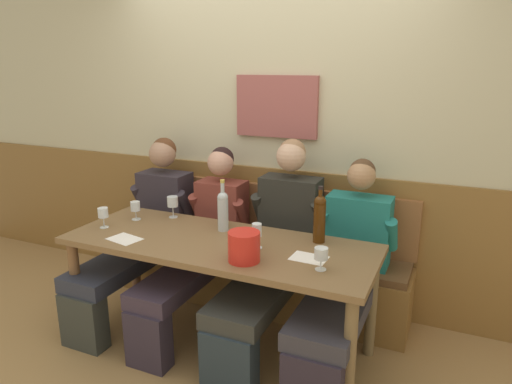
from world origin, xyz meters
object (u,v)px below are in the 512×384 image
object	(u,v)px
wall_bench	(258,271)
person_center_left_seat	(275,246)
wine_glass_mid_left	(321,255)
wine_glass_right_end	(103,213)
water_tumbler_left	(224,219)
person_right_seat	(346,268)
person_left_seat	(202,239)
dining_table	(219,254)
wine_bottle_clear_water	(320,217)
wine_bottle_amber_mid	(223,210)
wine_glass_by_bottle	(173,203)
person_center_right_seat	(144,226)
ice_bucket	(244,247)
wine_glass_center_rear	(135,207)
wine_glass_mid_right	(257,232)

from	to	relation	value
wall_bench	person_center_left_seat	bearing A→B (deg)	-50.24
wall_bench	wine_glass_mid_left	world-z (taller)	wall_bench
wine_glass_right_end	water_tumbler_left	size ratio (longest dim) A/B	1.53
wine_glass_mid_left	person_right_seat	bearing A→B (deg)	83.87
person_right_seat	person_left_seat	bearing A→B (deg)	178.97
dining_table	wine_bottle_clear_water	xyz separation A→B (m)	(0.59, 0.25, 0.25)
wine_bottle_amber_mid	wine_glass_by_bottle	size ratio (longest dim) A/B	2.25
person_center_right_seat	wine_glass_by_bottle	world-z (taller)	person_center_right_seat
wine_glass_by_bottle	wine_glass_right_end	world-z (taller)	wine_glass_by_bottle
person_center_right_seat	ice_bucket	xyz separation A→B (m)	(1.11, -0.53, 0.21)
wall_bench	person_right_seat	world-z (taller)	person_right_seat
person_right_seat	wine_glass_center_rear	bearing A→B (deg)	-174.34
person_center_left_seat	wine_glass_by_bottle	distance (m)	0.83
wine_glass_by_bottle	wine_glass_mid_right	bearing A→B (deg)	-20.01
wine_glass_mid_left	wine_glass_right_end	size ratio (longest dim) A/B	0.91
wine_glass_center_rear	ice_bucket	bearing A→B (deg)	-18.46
wall_bench	wine_glass_by_bottle	distance (m)	0.87
wine_bottle_clear_water	wine_glass_center_rear	size ratio (longest dim) A/B	2.70
wine_bottle_clear_water	wine_bottle_amber_mid	distance (m)	0.66
wine_glass_mid_left	wall_bench	bearing A→B (deg)	132.63
person_center_left_seat	person_right_seat	xyz separation A→B (m)	(0.50, -0.03, -0.06)
ice_bucket	wine_glass_center_rear	distance (m)	1.09
wall_bench	ice_bucket	distance (m)	1.05
wine_glass_mid_left	dining_table	bearing A→B (deg)	168.53
wine_glass_mid_left	wine_glass_right_end	distance (m)	1.57
wine_glass_right_end	water_tumbler_left	bearing A→B (deg)	27.04
ice_bucket	wine_glass_right_end	xyz separation A→B (m)	(-1.13, 0.12, 0.02)
person_center_right_seat	wine_bottle_clear_water	xyz separation A→B (m)	(1.42, -0.07, 0.28)
wine_bottle_clear_water	water_tumbler_left	size ratio (longest dim) A/B	3.94
person_center_right_seat	wine_bottle_amber_mid	world-z (taller)	person_center_right_seat
wine_bottle_amber_mid	wine_glass_mid_left	distance (m)	0.86
wine_glass_mid_left	wine_bottle_amber_mid	bearing A→B (deg)	156.69
wine_glass_center_rear	wall_bench	bearing A→B (deg)	33.52
person_center_right_seat	ice_bucket	distance (m)	1.25
person_right_seat	wine_bottle_amber_mid	xyz separation A→B (m)	(-0.83, -0.09, 0.31)
dining_table	wine_bottle_clear_water	bearing A→B (deg)	23.24
dining_table	water_tumbler_left	bearing A→B (deg)	111.25
wall_bench	wine_glass_right_end	xyz separation A→B (m)	(-0.85, -0.73, 0.58)
person_center_right_seat	wine_bottle_amber_mid	size ratio (longest dim) A/B	3.61
person_center_right_seat	wine_bottle_amber_mid	distance (m)	0.82
wine_bottle_clear_water	wine_glass_center_rear	bearing A→B (deg)	-175.03
ice_bucket	water_tumbler_left	world-z (taller)	ice_bucket
dining_table	person_right_seat	distance (m)	0.82
ice_bucket	water_tumbler_left	size ratio (longest dim) A/B	1.99
person_center_right_seat	wine_bottle_clear_water	distance (m)	1.45
ice_bucket	wine_glass_mid_right	bearing A→B (deg)	93.47
wine_bottle_amber_mid	wine_glass_right_end	xyz separation A→B (m)	(-0.78, -0.29, -0.05)
wine_bottle_amber_mid	wine_glass_by_bottle	bearing A→B (deg)	168.10
person_right_seat	water_tumbler_left	size ratio (longest dim) A/B	13.33
wine_bottle_clear_water	wine_glass_mid_left	size ratio (longest dim) A/B	2.85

